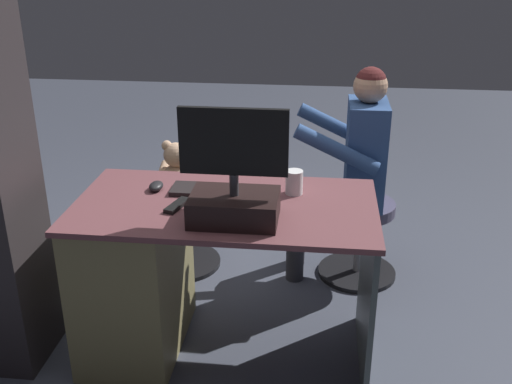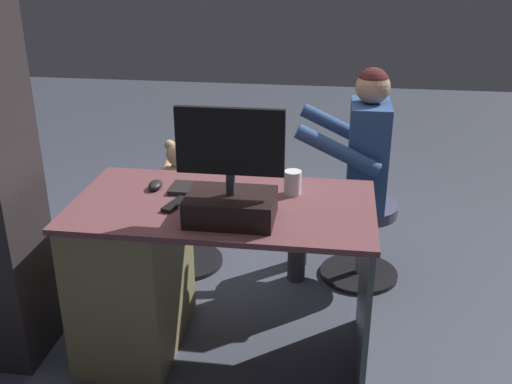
{
  "view_description": "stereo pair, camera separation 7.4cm",
  "coord_description": "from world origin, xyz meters",
  "px_view_note": "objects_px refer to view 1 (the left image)",
  "views": [
    {
      "loc": [
        -0.39,
        2.73,
        1.78
      ],
      "look_at": [
        -0.09,
        0.1,
        0.65
      ],
      "focal_mm": 42.2,
      "sensor_mm": 36.0,
      "label": 1
    },
    {
      "loc": [
        -0.46,
        2.72,
        1.78
      ],
      "look_at": [
        -0.09,
        0.1,
        0.65
      ],
      "focal_mm": 42.2,
      "sensor_mm": 36.0,
      "label": 2
    }
  ],
  "objects_px": {
    "teddy_bear": "(177,170)",
    "visitor_chair": "(359,232)",
    "monitor": "(234,192)",
    "office_chair_teddy": "(180,224)",
    "cup": "(294,182)",
    "computer_mouse": "(156,186)",
    "person": "(350,161)",
    "tv_remote": "(177,205)",
    "desk": "(154,271)",
    "keyboard": "(219,190)"
  },
  "relations": [
    {
      "from": "teddy_bear",
      "to": "keyboard",
      "type": "bearing_deg",
      "value": 118.3
    },
    {
      "from": "monitor",
      "to": "tv_remote",
      "type": "xyz_separation_m",
      "value": [
        0.25,
        -0.09,
        -0.11
      ]
    },
    {
      "from": "cup",
      "to": "teddy_bear",
      "type": "relative_size",
      "value": 0.34
    },
    {
      "from": "monitor",
      "to": "tv_remote",
      "type": "height_order",
      "value": "monitor"
    },
    {
      "from": "computer_mouse",
      "to": "cup",
      "type": "distance_m",
      "value": 0.61
    },
    {
      "from": "keyboard",
      "to": "person",
      "type": "relative_size",
      "value": 0.35
    },
    {
      "from": "monitor",
      "to": "keyboard",
      "type": "height_order",
      "value": "monitor"
    },
    {
      "from": "visitor_chair",
      "to": "cup",
      "type": "bearing_deg",
      "value": 60.63
    },
    {
      "from": "cup",
      "to": "person",
      "type": "xyz_separation_m",
      "value": [
        -0.26,
        -0.61,
        -0.11
      ]
    },
    {
      "from": "keyboard",
      "to": "person",
      "type": "bearing_deg",
      "value": -132.89
    },
    {
      "from": "cup",
      "to": "teddy_bear",
      "type": "bearing_deg",
      "value": -42.63
    },
    {
      "from": "computer_mouse",
      "to": "office_chair_teddy",
      "type": "height_order",
      "value": "computer_mouse"
    },
    {
      "from": "monitor",
      "to": "person",
      "type": "xyz_separation_m",
      "value": [
        -0.48,
        -0.9,
        -0.18
      ]
    },
    {
      "from": "monitor",
      "to": "keyboard",
      "type": "relative_size",
      "value": 1.09
    },
    {
      "from": "cup",
      "to": "desk",
      "type": "bearing_deg",
      "value": 12.75
    },
    {
      "from": "desk",
      "to": "office_chair_teddy",
      "type": "bearing_deg",
      "value": -85.31
    },
    {
      "from": "visitor_chair",
      "to": "person",
      "type": "xyz_separation_m",
      "value": [
        0.08,
        -0.0,
        0.42
      ]
    },
    {
      "from": "cup",
      "to": "office_chair_teddy",
      "type": "relative_size",
      "value": 0.23
    },
    {
      "from": "computer_mouse",
      "to": "person",
      "type": "height_order",
      "value": "person"
    },
    {
      "from": "monitor",
      "to": "tv_remote",
      "type": "distance_m",
      "value": 0.29
    },
    {
      "from": "desk",
      "to": "office_chair_teddy",
      "type": "xyz_separation_m",
      "value": [
        0.06,
        -0.75,
        -0.13
      ]
    },
    {
      "from": "desk",
      "to": "office_chair_teddy",
      "type": "height_order",
      "value": "desk"
    },
    {
      "from": "tv_remote",
      "to": "desk",
      "type": "bearing_deg",
      "value": -6.73
    },
    {
      "from": "keyboard",
      "to": "visitor_chair",
      "type": "xyz_separation_m",
      "value": [
        -0.67,
        -0.64,
        -0.49
      ]
    },
    {
      "from": "tv_remote",
      "to": "person",
      "type": "xyz_separation_m",
      "value": [
        -0.74,
        -0.81,
        -0.07
      ]
    },
    {
      "from": "office_chair_teddy",
      "to": "visitor_chair",
      "type": "distance_m",
      "value": 1.02
    },
    {
      "from": "desk",
      "to": "cup",
      "type": "xyz_separation_m",
      "value": [
        -0.62,
        -0.14,
        0.4
      ]
    },
    {
      "from": "desk",
      "to": "teddy_bear",
      "type": "xyz_separation_m",
      "value": [
        0.06,
        -0.76,
        0.19
      ]
    },
    {
      "from": "computer_mouse",
      "to": "teddy_bear",
      "type": "distance_m",
      "value": 0.68
    },
    {
      "from": "monitor",
      "to": "tv_remote",
      "type": "bearing_deg",
      "value": -19.31
    },
    {
      "from": "keyboard",
      "to": "person",
      "type": "xyz_separation_m",
      "value": [
        -0.59,
        -0.64,
        -0.07
      ]
    },
    {
      "from": "office_chair_teddy",
      "to": "teddy_bear",
      "type": "distance_m",
      "value": 0.33
    },
    {
      "from": "desk",
      "to": "tv_remote",
      "type": "xyz_separation_m",
      "value": [
        -0.14,
        0.06,
        0.36
      ]
    },
    {
      "from": "computer_mouse",
      "to": "office_chair_teddy",
      "type": "relative_size",
      "value": 0.21
    },
    {
      "from": "monitor",
      "to": "office_chair_teddy",
      "type": "relative_size",
      "value": 1.0
    },
    {
      "from": "keyboard",
      "to": "tv_remote",
      "type": "bearing_deg",
      "value": 49.97
    },
    {
      "from": "monitor",
      "to": "desk",
      "type": "bearing_deg",
      "value": -20.8
    },
    {
      "from": "desk",
      "to": "tv_remote",
      "type": "distance_m",
      "value": 0.39
    },
    {
      "from": "office_chair_teddy",
      "to": "cup",
      "type": "bearing_deg",
      "value": 137.87
    },
    {
      "from": "teddy_bear",
      "to": "visitor_chair",
      "type": "distance_m",
      "value": 1.07
    },
    {
      "from": "monitor",
      "to": "office_chair_teddy",
      "type": "height_order",
      "value": "monitor"
    },
    {
      "from": "person",
      "to": "cup",
      "type": "bearing_deg",
      "value": 66.63
    },
    {
      "from": "monitor",
      "to": "person",
      "type": "distance_m",
      "value": 1.04
    },
    {
      "from": "monitor",
      "to": "visitor_chair",
      "type": "height_order",
      "value": "monitor"
    },
    {
      "from": "desk",
      "to": "visitor_chair",
      "type": "bearing_deg",
      "value": -141.96
    },
    {
      "from": "visitor_chair",
      "to": "person",
      "type": "relative_size",
      "value": 0.38
    },
    {
      "from": "computer_mouse",
      "to": "teddy_bear",
      "type": "bearing_deg",
      "value": -84.11
    },
    {
      "from": "person",
      "to": "keyboard",
      "type": "bearing_deg",
      "value": 47.11
    },
    {
      "from": "monitor",
      "to": "cup",
      "type": "xyz_separation_m",
      "value": [
        -0.22,
        -0.29,
        -0.07
      ]
    },
    {
      "from": "tv_remote",
      "to": "visitor_chair",
      "type": "distance_m",
      "value": 1.25
    }
  ]
}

